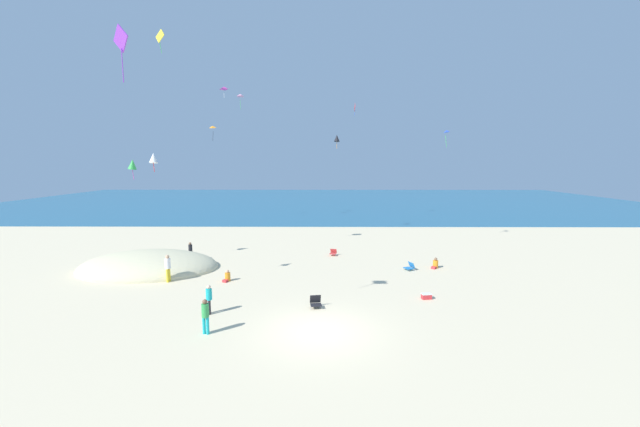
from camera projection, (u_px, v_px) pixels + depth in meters
name	position (u px, v px, depth m)	size (l,w,h in m)	color
ground_plane	(320.00, 268.00, 26.10)	(120.00, 120.00, 0.00)	beige
ocean_water	(322.00, 201.00, 72.53)	(120.00, 60.00, 0.05)	#236084
dune_mound	(149.00, 269.00, 25.84)	(9.51, 6.66, 2.40)	beige
beach_chair_far_left	(316.00, 302.00, 18.86)	(0.64, 0.65, 0.63)	black
beach_chair_far_right	(333.00, 252.00, 29.53)	(0.62, 0.69, 0.52)	#D13D3D
beach_chair_mid_beach	(410.00, 267.00, 25.49)	(0.81, 0.79, 0.54)	#2370B2
cooler_box	(426.00, 296.00, 20.06)	(0.56, 0.38, 0.30)	red
person_0	(168.00, 266.00, 22.85)	(0.39, 0.39, 1.70)	yellow
person_1	(435.00, 264.00, 25.96)	(0.62, 0.65, 0.75)	orange
person_2	(209.00, 297.00, 17.97)	(0.37, 0.37, 1.45)	black
person_3	(227.00, 277.00, 23.09)	(0.49, 0.63, 0.71)	orange
person_4	(190.00, 250.00, 27.91)	(0.32, 0.32, 1.40)	black
person_5	(205.00, 314.00, 15.84)	(0.37, 0.37, 1.54)	#19ADB2
kite_yellow	(160.00, 36.00, 25.32)	(0.83, 0.58, 1.59)	yellow
kite_blue	(446.00, 131.00, 32.15)	(0.63, 0.68, 1.50)	blue
kite_white	(153.00, 158.00, 20.80)	(0.52, 0.59, 1.10)	white
kite_green	(132.00, 164.00, 26.04)	(0.87, 0.84, 1.47)	green
kite_purple	(121.00, 40.00, 13.34)	(0.82, 0.58, 2.01)	purple
kite_red	(355.00, 108.00, 45.77)	(0.17, 0.94, 1.53)	red
kite_orange	(213.00, 127.00, 45.13)	(0.85, 0.72, 1.85)	orange
kite_black	(337.00, 138.00, 36.91)	(0.60, 0.68, 1.39)	black
kite_magenta	(224.00, 88.00, 42.29)	(0.93, 0.78, 1.23)	#DB3DA8
kite_pink	(240.00, 95.00, 44.64)	(0.95, 0.98, 1.87)	pink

